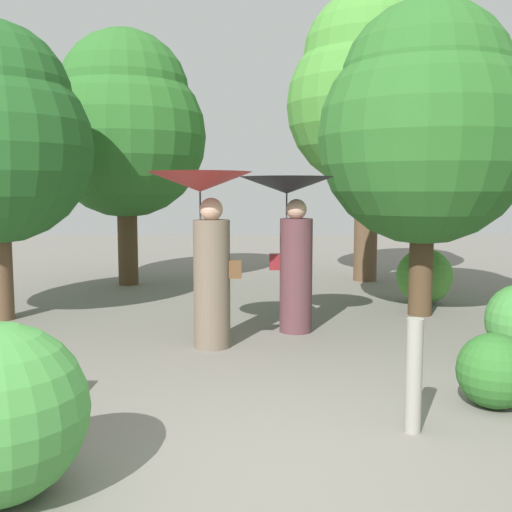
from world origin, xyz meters
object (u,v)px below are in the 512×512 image
at_px(person_right, 291,226).
at_px(path_marker_post, 414,376).
at_px(tree_mid_right, 425,122).
at_px(tree_far_back, 369,91).
at_px(person_left, 206,228).
at_px(tree_mid_left, 125,124).

height_order(person_right, path_marker_post, person_right).
xyz_separation_m(tree_mid_right, tree_far_back, (-0.15, 3.29, 0.95)).
distance_m(person_left, path_marker_post, 3.09).
height_order(tree_mid_right, tree_far_back, tree_far_back).
height_order(person_right, tree_mid_left, tree_mid_left).
bearing_deg(tree_far_back, person_right, -112.33).
relative_size(tree_mid_right, tree_far_back, 0.78).
relative_size(person_left, tree_far_back, 0.36).
relative_size(person_left, tree_mid_left, 0.42).
bearing_deg(tree_mid_left, person_left, -68.31).
distance_m(tree_mid_right, tree_far_back, 3.42).
relative_size(person_left, path_marker_post, 2.33).
distance_m(person_left, tree_mid_left, 5.14).
distance_m(tree_mid_right, path_marker_post, 4.87).
relative_size(tree_mid_left, path_marker_post, 5.52).
bearing_deg(tree_mid_left, person_right, -53.63).
bearing_deg(person_left, tree_far_back, -21.69).
bearing_deg(tree_far_back, person_left, -118.83).
height_order(tree_mid_left, tree_far_back, tree_far_back).
relative_size(person_left, tree_mid_right, 0.45).
height_order(person_left, person_right, person_left).
bearing_deg(person_right, person_left, 133.26).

